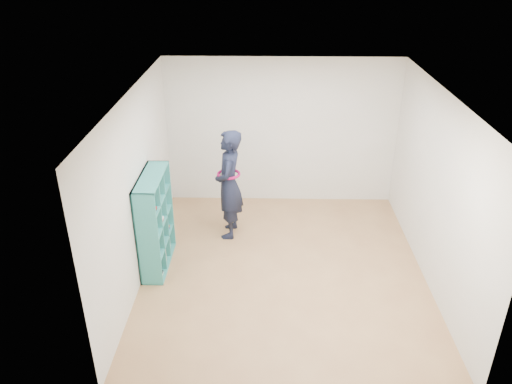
{
  "coord_description": "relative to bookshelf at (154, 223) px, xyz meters",
  "views": [
    {
      "loc": [
        -0.27,
        -5.95,
        4.28
      ],
      "look_at": [
        -0.41,
        0.3,
        1.12
      ],
      "focal_mm": 35.0,
      "sensor_mm": 36.0,
      "label": 1
    }
  ],
  "objects": [
    {
      "name": "ceiling",
      "position": [
        1.86,
        -0.13,
        1.9
      ],
      "size": [
        4.5,
        4.5,
        0.0
      ],
      "primitive_type": "plane",
      "color": "white",
      "rests_on": "wall_back"
    },
    {
      "name": "person",
      "position": [
        1.02,
        0.88,
        0.19
      ],
      "size": [
        0.46,
        0.67,
        1.77
      ],
      "rotation": [
        0.0,
        0.0,
        -1.62
      ],
      "color": "black",
      "rests_on": "floor"
    },
    {
      "name": "wall_back",
      "position": [
        1.86,
        2.12,
        0.6
      ],
      "size": [
        4.0,
        0.02,
        2.6
      ],
      "primitive_type": "cube",
      "color": "beige",
      "rests_on": "floor"
    },
    {
      "name": "floor",
      "position": [
        1.86,
        -0.13,
        -0.7
      ],
      "size": [
        4.5,
        4.5,
        0.0
      ],
      "primitive_type": "plane",
      "color": "#9A6C46",
      "rests_on": "ground"
    },
    {
      "name": "wall_left",
      "position": [
        -0.14,
        -0.13,
        0.6
      ],
      "size": [
        0.02,
        4.5,
        2.6
      ],
      "primitive_type": "cube",
      "color": "beige",
      "rests_on": "floor"
    },
    {
      "name": "bookshelf",
      "position": [
        0.0,
        0.0,
        0.0
      ],
      "size": [
        0.31,
        1.07,
        1.42
      ],
      "color": "teal",
      "rests_on": "floor"
    },
    {
      "name": "smartphone",
      "position": [
        0.88,
        0.96,
        0.31
      ],
      "size": [
        0.03,
        0.09,
        0.13
      ],
      "rotation": [
        0.26,
        0.0,
        0.17
      ],
      "color": "silver",
      "rests_on": "person"
    },
    {
      "name": "wall_right",
      "position": [
        3.86,
        -0.13,
        0.6
      ],
      "size": [
        0.02,
        4.5,
        2.6
      ],
      "primitive_type": "cube",
      "color": "beige",
      "rests_on": "floor"
    },
    {
      "name": "wall_front",
      "position": [
        1.86,
        -2.38,
        0.6
      ],
      "size": [
        4.0,
        0.02,
        2.6
      ],
      "primitive_type": "cube",
      "color": "beige",
      "rests_on": "floor"
    }
  ]
}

